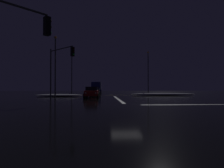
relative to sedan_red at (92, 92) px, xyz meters
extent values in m
cube|color=black|center=(3.50, -11.01, -0.85)|extent=(120.00, 120.00, 0.10)
cube|color=white|center=(3.50, -2.86, -0.80)|extent=(0.35, 13.94, 0.01)
cube|color=yellow|center=(3.50, 8.74, -0.80)|extent=(22.00, 0.15, 0.01)
cube|color=white|center=(11.74, -11.01, -0.80)|extent=(13.94, 0.40, 0.01)
ellipsoid|color=white|center=(-5.45, 4.00, -0.61)|extent=(7.50, 1.50, 0.38)
ellipsoid|color=white|center=(12.44, 6.62, -0.58)|extent=(11.66, 1.50, 0.45)
cube|color=maroon|center=(0.00, -0.04, -0.13)|extent=(1.80, 4.20, 0.70)
cube|color=black|center=(0.00, 0.16, 0.49)|extent=(1.60, 2.00, 0.55)
cylinder|color=black|center=(0.90, -1.59, -0.48)|extent=(0.22, 0.64, 0.64)
cylinder|color=black|center=(-0.90, -1.59, -0.48)|extent=(0.22, 0.64, 0.64)
cylinder|color=black|center=(0.90, 1.51, -0.48)|extent=(0.22, 0.64, 0.64)
cylinder|color=black|center=(-0.90, 1.51, -0.48)|extent=(0.22, 0.64, 0.64)
sphere|color=#F9EFC6|center=(0.65, -2.16, -0.08)|extent=(0.22, 0.22, 0.22)
sphere|color=#F9EFC6|center=(-0.65, -2.16, -0.08)|extent=(0.22, 0.22, 0.22)
cube|color=#B7B7BC|center=(-0.18, 5.27, -0.13)|extent=(1.80, 4.20, 0.70)
cube|color=black|center=(-0.18, 5.47, 0.49)|extent=(1.60, 2.00, 0.55)
cylinder|color=black|center=(0.72, 3.72, -0.48)|extent=(0.22, 0.64, 0.64)
cylinder|color=black|center=(-1.08, 3.72, -0.48)|extent=(0.22, 0.64, 0.64)
cylinder|color=black|center=(0.72, 6.82, -0.48)|extent=(0.22, 0.64, 0.64)
cylinder|color=black|center=(-1.08, 6.82, -0.48)|extent=(0.22, 0.64, 0.64)
sphere|color=#F9EFC6|center=(0.47, 3.15, -0.08)|extent=(0.22, 0.22, 0.22)
sphere|color=#F9EFC6|center=(-0.83, 3.15, -0.08)|extent=(0.22, 0.22, 0.22)
cube|color=black|center=(0.03, 10.81, -0.13)|extent=(1.80, 4.20, 0.70)
cube|color=black|center=(0.03, 11.01, 0.49)|extent=(1.60, 2.00, 0.55)
cylinder|color=black|center=(0.93, 9.26, -0.48)|extent=(0.22, 0.64, 0.64)
cylinder|color=black|center=(-0.87, 9.26, -0.48)|extent=(0.22, 0.64, 0.64)
cylinder|color=black|center=(0.93, 12.36, -0.48)|extent=(0.22, 0.64, 0.64)
cylinder|color=black|center=(-0.87, 12.36, -0.48)|extent=(0.22, 0.64, 0.64)
sphere|color=#F9EFC6|center=(0.68, 8.69, -0.08)|extent=(0.22, 0.22, 0.22)
sphere|color=#F9EFC6|center=(-0.62, 8.69, -0.08)|extent=(0.22, 0.22, 0.22)
cube|color=#C66014|center=(-0.18, 17.27, -0.13)|extent=(1.80, 4.20, 0.70)
cube|color=black|center=(-0.18, 17.47, 0.49)|extent=(1.60, 2.00, 0.55)
cylinder|color=black|center=(0.72, 15.72, -0.48)|extent=(0.22, 0.64, 0.64)
cylinder|color=black|center=(-1.08, 15.72, -0.48)|extent=(0.22, 0.64, 0.64)
cylinder|color=black|center=(0.72, 18.82, -0.48)|extent=(0.22, 0.64, 0.64)
cylinder|color=black|center=(-1.08, 18.82, -0.48)|extent=(0.22, 0.64, 0.64)
sphere|color=#F9EFC6|center=(0.47, 15.15, -0.08)|extent=(0.22, 0.22, 0.22)
sphere|color=#F9EFC6|center=(-0.83, 15.15, -0.08)|extent=(0.22, 0.22, 0.22)
cube|color=navy|center=(-0.02, 21.51, 0.83)|extent=(2.40, 2.20, 2.30)
cube|color=silver|center=(-0.02, 26.01, 0.98)|extent=(2.40, 5.00, 2.60)
cylinder|color=black|center=(1.18, 22.11, -0.32)|extent=(0.28, 0.96, 0.96)
cylinder|color=black|center=(-1.22, 22.11, -0.32)|extent=(0.28, 0.96, 0.96)
cylinder|color=black|center=(1.18, 26.81, -0.32)|extent=(0.28, 0.96, 0.96)
cylinder|color=black|center=(-1.22, 26.81, -0.32)|extent=(0.28, 0.96, 0.96)
sphere|color=#F9EFC6|center=(0.83, 20.36, 0.23)|extent=(0.26, 0.26, 0.26)
sphere|color=#F9EFC6|center=(-0.87, 20.36, 0.23)|extent=(0.26, 0.26, 0.26)
cylinder|color=#4C4C51|center=(-5.05, -2.46, 2.39)|extent=(0.18, 0.18, 6.38)
cylinder|color=#4C4C51|center=(-3.43, -4.09, 5.28)|extent=(3.33, 3.33, 0.12)
cube|color=black|center=(-1.81, -5.71, 4.66)|extent=(0.46, 0.46, 1.05)
sphere|color=black|center=(-1.69, -5.82, 5.00)|extent=(0.22, 0.22, 0.22)
sphere|color=black|center=(-1.69, -5.82, 4.66)|extent=(0.22, 0.22, 0.22)
sphere|color=green|center=(-1.69, -5.82, 4.31)|extent=(0.22, 0.22, 0.22)
cube|color=black|center=(-1.62, -16.12, 4.13)|extent=(0.46, 0.46, 1.05)
sphere|color=black|center=(-1.50, -16.01, 4.48)|extent=(0.22, 0.22, 0.22)
sphere|color=black|center=(-1.50, -16.01, 4.13)|extent=(0.22, 0.22, 0.22)
sphere|color=green|center=(-1.50, -16.01, 3.79)|extent=(0.22, 0.22, 0.22)
cylinder|color=#424247|center=(12.74, 18.74, 4.14)|extent=(0.20, 0.20, 9.88)
sphere|color=#F9AD47|center=(12.74, 18.74, 9.26)|extent=(0.44, 0.44, 0.44)
cylinder|color=#424247|center=(-5.75, 2.74, 3.73)|extent=(0.20, 0.20, 9.06)
sphere|color=#F9AD47|center=(-5.75, 2.74, 8.43)|extent=(0.44, 0.44, 0.44)
cylinder|color=#424247|center=(-5.75, 18.74, 3.80)|extent=(0.20, 0.20, 9.20)
sphere|color=#F9AD47|center=(-5.75, 18.74, 8.58)|extent=(0.44, 0.44, 0.44)
camera|label=1|loc=(1.47, -26.87, 0.70)|focal=30.35mm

